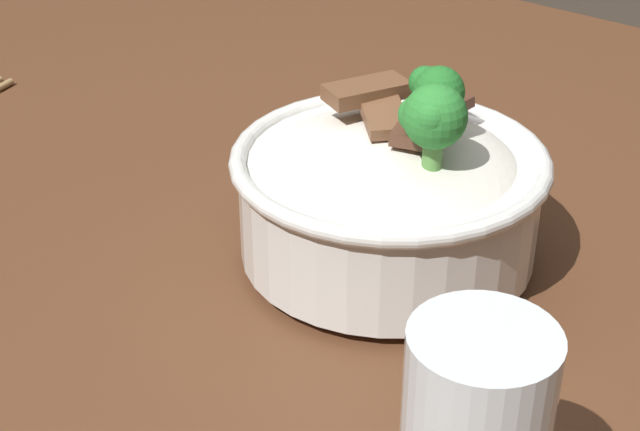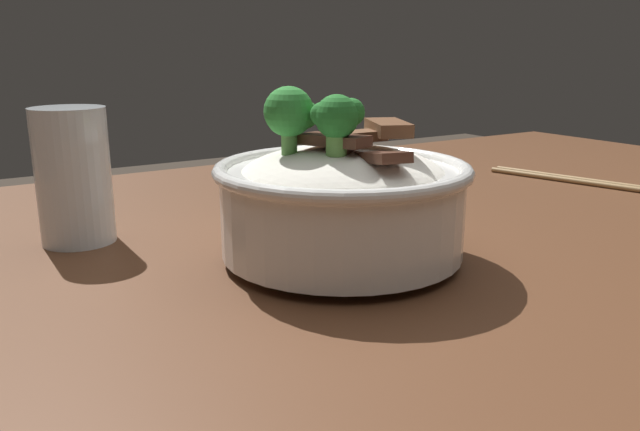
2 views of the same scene
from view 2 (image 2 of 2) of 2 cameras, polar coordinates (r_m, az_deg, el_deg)
dining_table at (r=0.67m, az=15.78°, el=-12.38°), size 1.37×1.06×0.82m
rice_bowl at (r=0.53m, az=1.96°, el=1.90°), size 0.22×0.22×0.15m
drinking_glass at (r=0.63m, az=-21.29°, el=2.49°), size 0.07×0.07×0.13m
chopsticks_pair at (r=0.93m, az=21.92°, el=3.01°), size 0.08×0.23×0.01m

